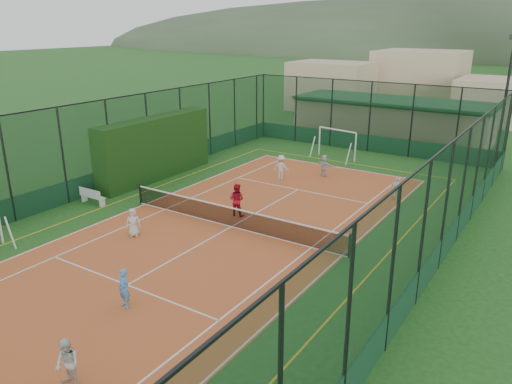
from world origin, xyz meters
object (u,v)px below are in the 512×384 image
Objects in this scene: futsal_goal_far at (337,144)px; child_near_left at (133,222)px; child_far_back at (324,165)px; child_near_mid at (124,288)px; white_bench at (93,196)px; clubhouse at (392,119)px; child_near_right at (67,364)px; child_far_right at (396,188)px; coach at (237,200)px; floodlight_ne at (504,105)px; child_far_left at (281,167)px.

futsal_goal_far reaches higher than child_near_left.
futsal_goal_far is 2.33× the size of child_far_back.
child_near_mid is at bearing -84.90° from child_near_left.
child_near_left is (4.80, -1.77, 0.21)m from white_bench.
child_near_mid is (1.03, -29.43, -0.89)m from clubhouse.
futsal_goal_far is at bearing 104.95° from child_near_right.
futsal_goal_far is 2.60× the size of child_far_right.
child_near_left is 5.87m from child_near_mid.
futsal_goal_far is 12.63m from coach.
floodlight_ne is 18.15m from coach.
child_near_left is at bearing 132.70° from child_near_right.
clubhouse is 12.88× the size of child_far_right.
child_near_left is 0.94× the size of child_near_mid.
floodlight_ne reaches higher than child_near_right.
child_far_left is at bearing 109.26° from child_near_mid.
child_far_back is (7.86, 11.00, 0.23)m from white_bench.
child_far_left is at bearing 55.95° from white_bench.
child_near_mid is at bearing -34.70° from white_bench.
white_bench is 1.32× the size of child_far_right.
futsal_goal_far is 4.50m from child_far_back.
child_near_mid is 8.91m from coach.
child_near_right is 18.92m from child_far_right.
floodlight_ne is 10.51m from futsal_goal_far.
child_near_right is at bearing 85.12° from child_far_right.
floodlight_ne reaches higher than child_far_left.
clubhouse is 33.03m from child_near_right.
coach reaches higher than child_near_mid.
child_far_right is (6.16, -6.07, -0.39)m from futsal_goal_far.
clubhouse is 15.05m from child_far_right.
clubhouse is 10.91× the size of child_near_right.
futsal_goal_far is 2.07× the size of child_far_left.
child_near_left is 1.08× the size of child_far_right.
child_near_mid is 1.03× the size of child_far_back.
child_far_right is (8.08, 11.03, -0.05)m from child_near_left.
clubhouse is 10.24× the size of child_far_left.
clubhouse is 4.95× the size of futsal_goal_far.
white_bench is 1.15× the size of child_near_mid.
child_near_mid is 3.86m from child_near_right.
child_far_back is (3.05, 12.76, 0.02)m from child_near_left.
child_near_right is at bearing 115.19° from child_far_back.
futsal_goal_far is 2.40× the size of child_near_left.
floodlight_ne reaches higher than futsal_goal_far.
floodlight_ne is at bearing 81.09° from child_near_mid.
child_near_right is (1.69, -3.47, 0.02)m from child_near_mid.
futsal_goal_far is at bearing -106.09° from child_far_left.
child_near_mid is (8.83, -6.04, 0.25)m from white_bench.
coach reaches higher than child_far_right.
clubhouse is 9.42× the size of coach.
child_far_back reaches higher than white_bench.
child_far_back is at bearing 54.11° from white_bench.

